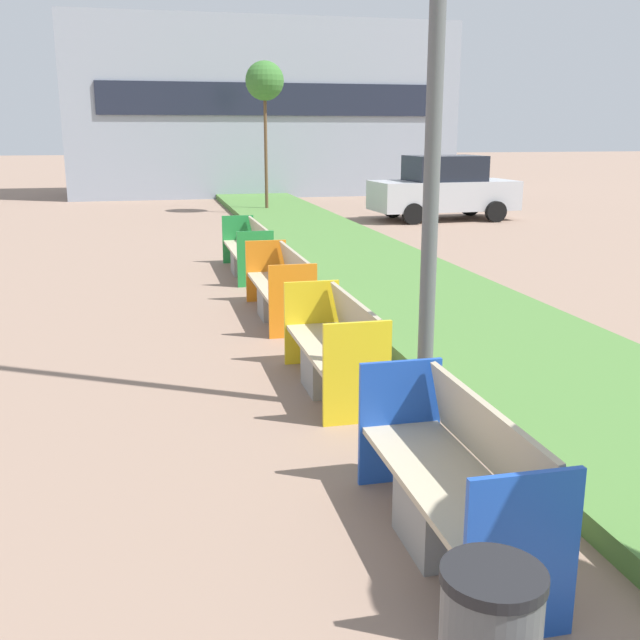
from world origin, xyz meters
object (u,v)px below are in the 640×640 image
at_px(bench_orange_frame, 281,291).
at_px(bench_green_frame, 249,253).
at_px(bench_blue_frame, 453,493).
at_px(bench_yellow_frame, 335,355).
at_px(parked_car_distant, 444,189).
at_px(sapling_tree_far, 265,82).

xyz_separation_m(bench_orange_frame, bench_green_frame, (0.00, 3.41, 0.01)).
height_order(bench_blue_frame, bench_orange_frame, same).
bearing_deg(bench_blue_frame, bench_yellow_frame, 90.00).
bearing_deg(parked_car_distant, bench_yellow_frame, -119.10).
bearing_deg(bench_orange_frame, sapling_tree_far, 81.80).
distance_m(bench_yellow_frame, parked_car_distant, 15.39).
height_order(bench_yellow_frame, bench_orange_frame, same).
distance_m(bench_blue_frame, bench_green_frame, 9.56).
bearing_deg(bench_green_frame, sapling_tree_far, 79.12).
bearing_deg(sapling_tree_far, parked_car_distant, -30.84).
relative_size(bench_blue_frame, bench_yellow_frame, 1.00).
distance_m(bench_blue_frame, sapling_tree_far, 20.14).
xyz_separation_m(bench_blue_frame, sapling_tree_far, (1.96, 19.71, 3.63)).
distance_m(bench_blue_frame, parked_car_distant, 18.16).
relative_size(bench_orange_frame, bench_green_frame, 0.90).
xyz_separation_m(bench_blue_frame, bench_orange_frame, (0.00, 6.15, 0.01)).
height_order(bench_orange_frame, parked_car_distant, parked_car_distant).
bearing_deg(sapling_tree_far, bench_orange_frame, -98.20).
bearing_deg(bench_green_frame, parked_car_distant, 47.19).
bearing_deg(bench_yellow_frame, bench_blue_frame, -90.00).
bearing_deg(bench_green_frame, bench_blue_frame, -90.04).
relative_size(bench_yellow_frame, bench_orange_frame, 0.87).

